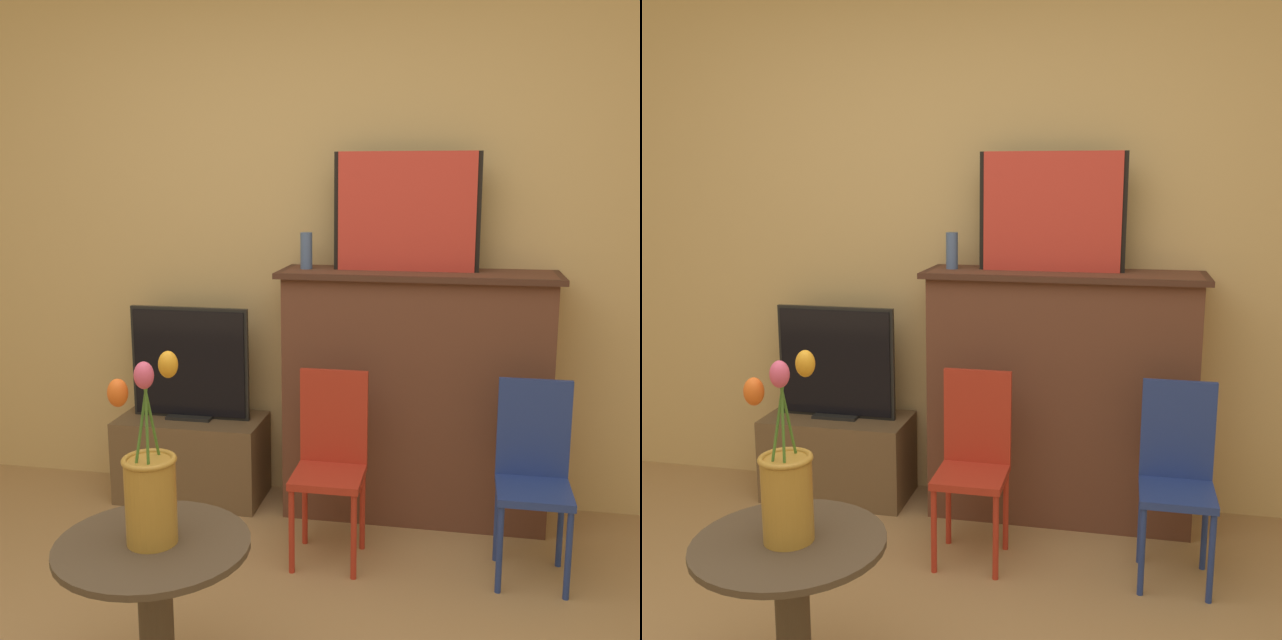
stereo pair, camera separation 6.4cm
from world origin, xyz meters
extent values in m
cube|color=tan|center=(0.00, 2.13, 1.35)|extent=(8.00, 0.06, 2.70)
cube|color=brown|center=(0.46, 1.93, 0.57)|extent=(1.18, 0.34, 1.15)
cube|color=#43271C|center=(0.46, 1.92, 1.13)|extent=(1.24, 0.38, 0.02)
cube|color=black|center=(0.41, 1.94, 1.41)|extent=(0.65, 0.02, 0.52)
cube|color=red|center=(0.41, 1.93, 1.41)|extent=(0.61, 0.02, 0.52)
cylinder|color=#4C6699|center=(-0.05, 1.93, 1.23)|extent=(0.05, 0.05, 0.17)
cube|color=brown|center=(-0.62, 1.90, 0.20)|extent=(0.71, 0.35, 0.41)
cube|color=black|center=(-0.62, 1.90, 0.42)|extent=(0.22, 0.12, 0.02)
cube|color=black|center=(-0.62, 1.91, 0.68)|extent=(0.58, 0.02, 0.54)
cube|color=black|center=(-0.62, 1.90, 0.68)|extent=(0.55, 0.02, 0.51)
cylinder|color=#B22D1E|center=(0.03, 1.29, 0.18)|extent=(0.02, 0.02, 0.35)
cylinder|color=#B22D1E|center=(0.28, 1.29, 0.18)|extent=(0.02, 0.02, 0.35)
cylinder|color=#B22D1E|center=(0.03, 1.53, 0.18)|extent=(0.02, 0.02, 0.35)
cylinder|color=#B22D1E|center=(0.28, 1.53, 0.18)|extent=(0.02, 0.02, 0.35)
cube|color=#B22D1E|center=(0.15, 1.41, 0.37)|extent=(0.28, 0.28, 0.03)
cube|color=#B22D1E|center=(0.15, 1.54, 0.58)|extent=(0.28, 0.02, 0.40)
cylinder|color=navy|center=(0.83, 1.29, 0.18)|extent=(0.02, 0.02, 0.35)
cylinder|color=navy|center=(1.08, 1.29, 0.18)|extent=(0.02, 0.02, 0.35)
cylinder|color=navy|center=(0.83, 1.54, 0.18)|extent=(0.02, 0.02, 0.35)
cylinder|color=navy|center=(1.08, 1.54, 0.18)|extent=(0.02, 0.02, 0.35)
cube|color=navy|center=(0.96, 1.42, 0.37)|extent=(0.28, 0.28, 0.03)
cube|color=navy|center=(0.96, 1.55, 0.58)|extent=(0.28, 0.02, 0.40)
cylinder|color=#4C3D2D|center=(-0.17, 0.42, 0.26)|extent=(0.10, 0.10, 0.53)
cylinder|color=#4C3D2D|center=(-0.17, 0.42, 0.54)|extent=(0.55, 0.55, 0.02)
cylinder|color=#B78433|center=(-0.17, 0.42, 0.67)|extent=(0.14, 0.14, 0.24)
torus|color=#B78433|center=(-0.17, 0.42, 0.79)|extent=(0.15, 0.15, 0.02)
cylinder|color=#477A2D|center=(-0.16, 0.40, 0.88)|extent=(0.02, 0.03, 0.34)
ellipsoid|color=#E0517A|center=(-0.15, 0.37, 1.05)|extent=(0.05, 0.05, 0.07)
cylinder|color=#477A2D|center=(-0.19, 0.40, 0.85)|extent=(0.05, 0.05, 0.29)
ellipsoid|color=orange|center=(-0.22, 0.37, 1.00)|extent=(0.05, 0.05, 0.08)
cylinder|color=#477A2D|center=(-0.16, 0.45, 0.88)|extent=(0.03, 0.09, 0.33)
ellipsoid|color=orange|center=(-0.14, 0.53, 1.04)|extent=(0.06, 0.06, 0.08)
camera|label=1|loc=(0.67, -1.40, 1.55)|focal=42.00mm
camera|label=2|loc=(0.73, -1.39, 1.55)|focal=42.00mm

